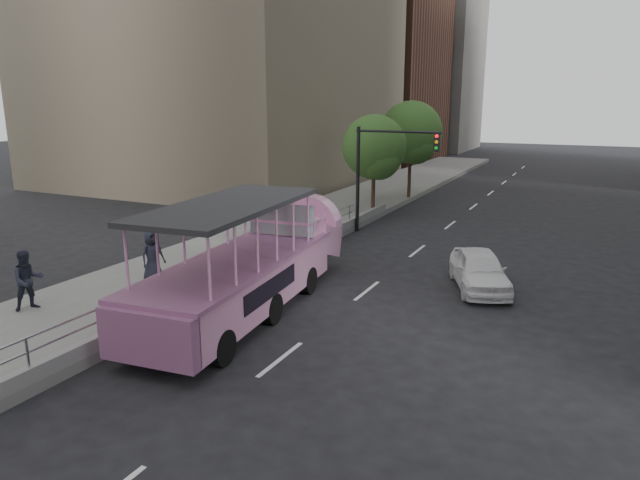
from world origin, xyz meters
TOP-DOWN VIEW (x-y plane):
  - ground at (0.00, 0.00)m, footprint 160.00×160.00m
  - sidewalk at (-5.75, 10.00)m, footprint 5.50×80.00m
  - kerb_wall at (-3.12, 2.00)m, footprint 0.24×30.00m
  - guardrail at (-3.12, 2.00)m, footprint 0.07×22.00m
  - duck_boat at (-1.70, 1.08)m, footprint 3.66×11.02m
  - car at (4.42, 5.94)m, footprint 3.07×4.39m
  - pedestrian_mid at (-7.17, -2.87)m, footprint 0.99×1.09m
  - pedestrian_far at (-5.75, 0.91)m, footprint 0.74×0.99m
  - parking_sign at (-2.95, 5.61)m, footprint 0.16×0.65m
  - traffic_signal at (-1.70, 12.50)m, footprint 4.20×0.32m
  - street_tree_near at (-3.30, 15.93)m, footprint 3.52×3.52m
  - street_tree_far at (-3.10, 21.93)m, footprint 3.97×3.97m
  - midrise_brick at (-18.00, 48.00)m, footprint 18.00×16.00m
  - midrise_stone_b at (-16.00, 64.00)m, footprint 16.00×14.00m

SIDE VIEW (x-z plane):
  - ground at x=0.00m, z-range 0.00..0.00m
  - sidewalk at x=-5.75m, z-range 0.00..0.30m
  - kerb_wall at x=-3.12m, z-range 0.30..0.66m
  - car at x=4.42m, z-range 0.00..1.39m
  - guardrail at x=-3.12m, z-range 0.79..1.50m
  - pedestrian_mid at x=-7.17m, z-range 0.30..2.12m
  - pedestrian_far at x=-5.75m, z-range 0.30..2.13m
  - duck_boat at x=-1.70m, z-range -0.46..3.13m
  - parking_sign at x=-2.95m, z-range 0.36..3.30m
  - traffic_signal at x=-1.70m, z-range 0.90..6.10m
  - street_tree_near at x=-3.30m, z-range 0.96..6.68m
  - street_tree_far at x=-3.10m, z-range 1.08..7.53m
  - midrise_stone_b at x=-16.00m, z-range 0.00..20.00m
  - midrise_brick at x=-18.00m, z-range 0.00..26.00m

